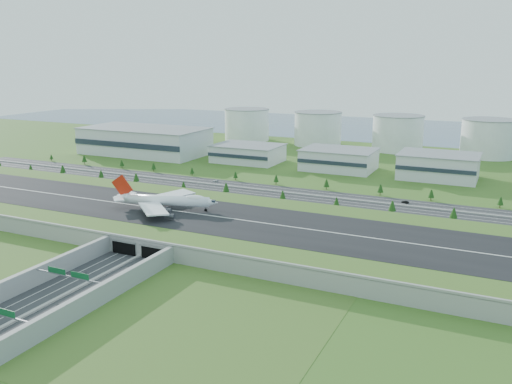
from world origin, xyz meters
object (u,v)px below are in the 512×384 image
at_px(boeing_747, 165,200).
at_px(car_5, 405,202).
at_px(fuel_tank_a, 247,125).
at_px(car_0, 83,274).
at_px(car_2, 121,278).
at_px(car_7, 215,181).
at_px(car_4, 122,176).

height_order(boeing_747, car_5, boeing_747).
distance_m(fuel_tank_a, boeing_747, 325.42).
bearing_deg(fuel_tank_a, car_0, -73.93).
bearing_deg(car_0, car_5, 44.99).
distance_m(car_0, car_2, 18.03).
height_order(fuel_tank_a, car_5, fuel_tank_a).
bearing_deg(boeing_747, car_7, 90.08).
height_order(boeing_747, car_4, boeing_747).
distance_m(boeing_747, car_4, 133.81).
xyz_separation_m(fuel_tank_a, car_4, (-0.26, -222.47, -16.68)).
height_order(car_0, car_4, car_0).
xyz_separation_m(fuel_tank_a, car_7, (73.31, -204.81, -16.72)).
xyz_separation_m(fuel_tank_a, car_0, (112.08, -389.12, -16.63)).
xyz_separation_m(fuel_tank_a, car_2, (129.74, -385.51, -16.59)).
height_order(boeing_747, car_7, boeing_747).
xyz_separation_m(boeing_747, car_2, (29.11, -76.06, -12.60)).
height_order(fuel_tank_a, car_2, fuel_tank_a).
distance_m(car_0, car_7, 188.34).
bearing_deg(car_2, fuel_tank_a, -66.70).
height_order(car_5, car_7, car_5).
distance_m(car_5, car_7, 142.66).
bearing_deg(car_4, car_5, -71.81).
bearing_deg(car_7, fuel_tank_a, -172.89).
relative_size(boeing_747, car_2, 10.76).
relative_size(fuel_tank_a, car_0, 11.32).
xyz_separation_m(car_4, car_5, (216.21, 15.00, 0.09)).
bearing_deg(boeing_747, car_4, 124.69).
height_order(boeing_747, car_2, boeing_747).
bearing_deg(fuel_tank_a, boeing_747, -71.99).
bearing_deg(car_5, car_2, -7.64).
bearing_deg(fuel_tank_a, car_4, -90.07).
height_order(car_2, car_4, car_2).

